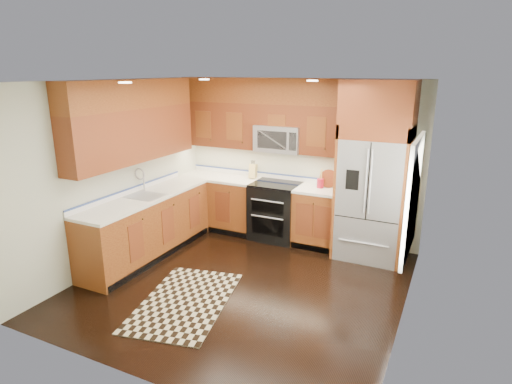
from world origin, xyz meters
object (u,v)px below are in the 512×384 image
at_px(knife_block, 253,171).
at_px(utensil_crock, 320,181).
at_px(refrigerator, 374,172).
at_px(range, 275,211).
at_px(rug, 185,301).

height_order(knife_block, utensil_crock, knife_block).
height_order(refrigerator, knife_block, refrigerator).
relative_size(refrigerator, knife_block, 8.46).
bearing_deg(utensil_crock, range, -173.47).
distance_m(range, utensil_crock, 0.93).
bearing_deg(rug, range, 73.74).
height_order(range, utensil_crock, utensil_crock).
height_order(rug, knife_block, knife_block).
bearing_deg(rug, utensil_crock, 57.87).
xyz_separation_m(refrigerator, utensil_crock, (-0.83, 0.12, -0.26)).
relative_size(rug, knife_block, 5.36).
height_order(range, knife_block, knife_block).
bearing_deg(utensil_crock, rug, -110.02).
distance_m(range, refrigerator, 1.76).
bearing_deg(knife_block, utensil_crock, -4.71).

